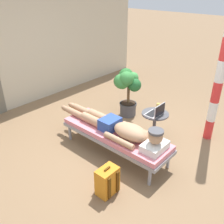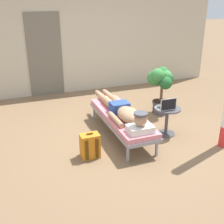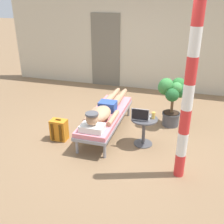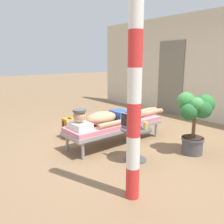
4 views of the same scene
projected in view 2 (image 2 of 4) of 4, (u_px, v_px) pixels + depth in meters
ground_plane at (130, 132)px, 5.43m from camera, size 40.00×40.00×0.00m
house_wall_back at (79, 39)px, 7.32m from camera, size 7.60×0.20×2.70m
house_door_panel at (45, 55)px, 7.06m from camera, size 0.84×0.03×2.04m
lounge_chair at (122, 118)px, 5.20m from camera, size 0.61×1.94×0.42m
person_reclining at (124, 111)px, 5.06m from camera, size 0.53×2.17×0.33m
side_table at (167, 116)px, 5.24m from camera, size 0.48×0.48×0.52m
laptop at (166, 106)px, 5.09m from camera, size 0.31×0.24×0.23m
drink_glass at (174, 103)px, 5.24m from camera, size 0.06×0.06×0.12m
backpack at (90, 146)px, 4.56m from camera, size 0.30×0.26×0.42m
potted_plant at (161, 83)px, 6.07m from camera, size 0.58×0.63×1.03m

